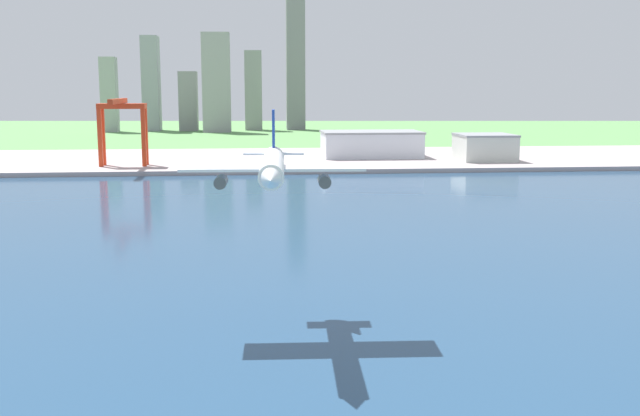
{
  "coord_description": "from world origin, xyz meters",
  "views": [
    {
      "loc": [
        -33.11,
        40.66,
        44.25
      ],
      "look_at": [
        -18.75,
        190.28,
        19.88
      ],
      "focal_mm": 41.76,
      "sensor_mm": 36.0,
      "label": 1
    }
  ],
  "objects_px": {
    "port_crane_red": "(122,117)",
    "warehouse_main": "(371,144)",
    "warehouse_annex": "(485,147)",
    "airplane_landing": "(273,167)"
  },
  "relations": [
    {
      "from": "port_crane_red",
      "to": "warehouse_main",
      "type": "xyz_separation_m",
      "value": [
        141.51,
        40.6,
        -18.52
      ]
    },
    {
      "from": "port_crane_red",
      "to": "warehouse_annex",
      "type": "relative_size",
      "value": 1.45
    },
    {
      "from": "warehouse_main",
      "to": "warehouse_annex",
      "type": "height_order",
      "value": "warehouse_main"
    },
    {
      "from": "port_crane_red",
      "to": "warehouse_annex",
      "type": "distance_m",
      "value": 204.92
    },
    {
      "from": "airplane_landing",
      "to": "warehouse_main",
      "type": "relative_size",
      "value": 0.67
    },
    {
      "from": "port_crane_red",
      "to": "warehouse_annex",
      "type": "bearing_deg",
      "value": 3.61
    },
    {
      "from": "airplane_landing",
      "to": "warehouse_main",
      "type": "distance_m",
      "value": 324.52
    },
    {
      "from": "airplane_landing",
      "to": "port_crane_red",
      "type": "xyz_separation_m",
      "value": [
        -71.45,
        275.64,
        -1.46
      ]
    },
    {
      "from": "airplane_landing",
      "to": "warehouse_main",
      "type": "height_order",
      "value": "airplane_landing"
    },
    {
      "from": "warehouse_main",
      "to": "warehouse_annex",
      "type": "relative_size",
      "value": 1.9
    }
  ]
}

